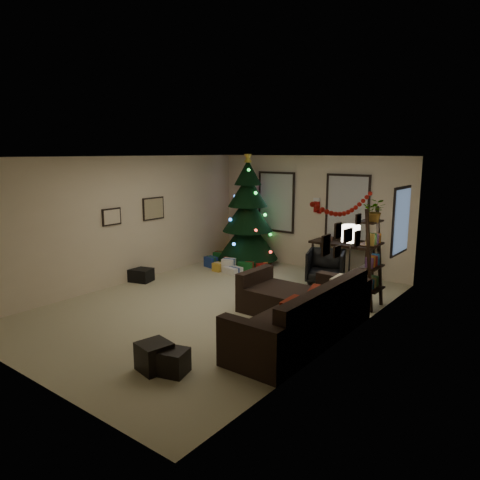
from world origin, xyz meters
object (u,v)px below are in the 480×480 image
(sofa, at_px, (297,314))
(christmas_tree, at_px, (248,218))
(desk_chair, at_px, (326,266))
(bookshelf, at_px, (373,260))
(desk, at_px, (343,247))

(sofa, bearing_deg, christmas_tree, 136.49)
(christmas_tree, bearing_deg, sofa, -43.51)
(sofa, distance_m, desk_chair, 2.89)
(bookshelf, bearing_deg, christmas_tree, 161.01)
(desk_chair, distance_m, bookshelf, 1.75)
(christmas_tree, height_order, desk, christmas_tree)
(desk, bearing_deg, sofa, -76.21)
(sofa, distance_m, bookshelf, 1.96)
(christmas_tree, relative_size, bookshelf, 1.55)
(christmas_tree, xyz_separation_m, sofa, (3.26, -3.09, -0.88))
(sofa, relative_size, desk_chair, 4.02)
(christmas_tree, xyz_separation_m, desk_chair, (2.35, -0.35, -0.81))
(sofa, bearing_deg, desk, 103.79)
(christmas_tree, height_order, desk_chair, christmas_tree)
(desk_chair, relative_size, bookshelf, 0.40)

